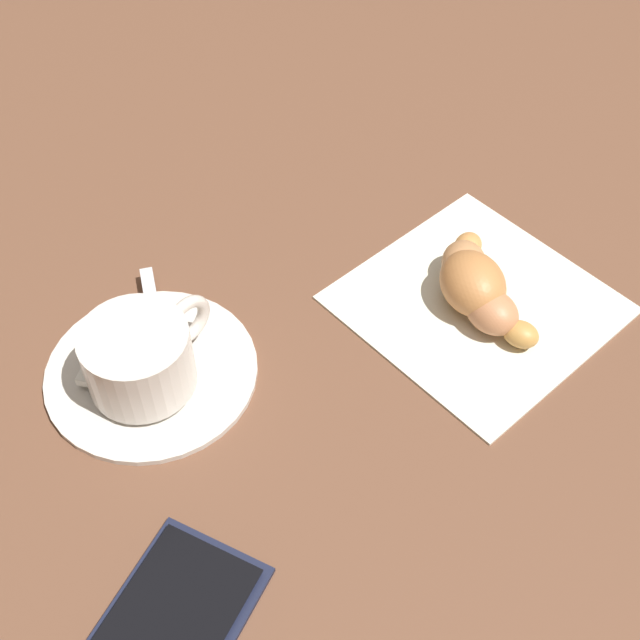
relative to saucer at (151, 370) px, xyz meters
name	(u,v)px	position (x,y,z in m)	size (l,w,h in m)	color
ground_plane	(303,327)	(-0.11, 0.02, 0.00)	(1.80, 1.80, 0.00)	brown
saucer	(151,370)	(0.00, 0.00, 0.00)	(0.14, 0.14, 0.01)	silver
espresso_cup	(141,356)	(0.01, 0.01, 0.03)	(0.09, 0.07, 0.05)	silver
teaspoon	(161,359)	(-0.01, 0.00, 0.01)	(0.06, 0.12, 0.01)	silver
sugar_packet	(110,344)	(0.01, -0.03, 0.01)	(0.07, 0.02, 0.01)	white
napkin	(477,303)	(-0.22, 0.07, 0.00)	(0.17, 0.17, 0.00)	silver
croissant	(476,285)	(-0.22, 0.07, 0.02)	(0.07, 0.12, 0.04)	#D28E4B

